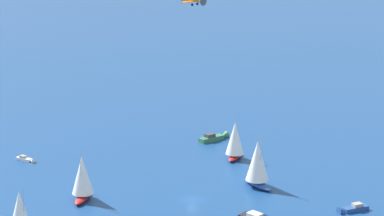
# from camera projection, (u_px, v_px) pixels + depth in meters

# --- Properties ---
(ground_plane) EXTENTS (2000.00, 2000.00, 0.00)m
(ground_plane) POSITION_uv_depth(u_px,v_px,m) (192.00, 200.00, 182.24)
(ground_plane) COLOR navy
(motorboat_near_centre) EXTENTS (4.84, 7.92, 2.25)m
(motorboat_near_centre) POSITION_uv_depth(u_px,v_px,m) (352.00, 209.00, 174.86)
(motorboat_near_centre) COLOR #23478C
(motorboat_near_centre) RESTS_ON ground_plane
(sailboat_far_port) EXTENTS (10.36, 8.37, 13.50)m
(sailboat_far_port) POSITION_uv_depth(u_px,v_px,m) (258.00, 163.00, 189.48)
(sailboat_far_port) COLOR #23478C
(sailboat_far_port) RESTS_ON ground_plane
(motorboat_far_stbd) EXTENTS (4.59, 5.97, 1.76)m
(motorboat_far_stbd) POSITION_uv_depth(u_px,v_px,m) (26.00, 159.00, 210.84)
(motorboat_far_stbd) COLOR white
(motorboat_far_stbd) RESTS_ON ground_plane
(sailboat_inshore) EXTENTS (6.95, 9.04, 11.60)m
(sailboat_inshore) POSITION_uv_depth(u_px,v_px,m) (20.00, 214.00, 159.61)
(sailboat_inshore) COLOR #23478C
(sailboat_inshore) RESTS_ON ground_plane
(motorboat_offshore) EXTENTS (8.30, 9.69, 2.96)m
(motorboat_offshore) POSITION_uv_depth(u_px,v_px,m) (215.00, 137.00, 230.55)
(motorboat_offshore) COLOR #33704C
(motorboat_offshore) RESTS_ON ground_plane
(sailboat_ahead) EXTENTS (9.77, 5.97, 12.22)m
(sailboat_ahead) POSITION_uv_depth(u_px,v_px,m) (82.00, 178.00, 180.96)
(sailboat_ahead) COLOR #B21E1E
(sailboat_ahead) RESTS_ON ground_plane
(sailboat_mid_cluster) EXTENTS (9.68, 6.62, 12.06)m
(sailboat_mid_cluster) POSITION_uv_depth(u_px,v_px,m) (235.00, 140.00, 211.31)
(sailboat_mid_cluster) COLOR #B21E1E
(sailboat_mid_cluster) RESTS_ON ground_plane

